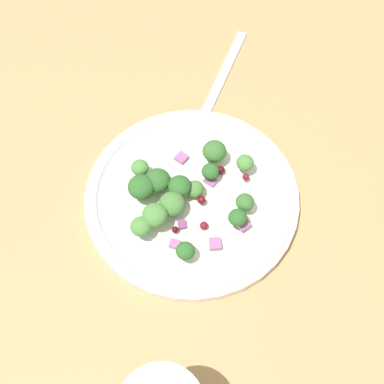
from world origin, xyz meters
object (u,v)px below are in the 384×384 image
at_px(broccoli_floret_2, 141,191).
at_px(broccoli_floret_0, 180,190).
at_px(plate, 192,200).
at_px(fork, 217,87).
at_px(broccoli_floret_1, 185,251).

bearing_deg(broccoli_floret_2, broccoli_floret_0, 179.48).
xyz_separation_m(plate, broccoli_floret_2, (0.05, -0.00, 0.03)).
height_order(broccoli_floret_0, fork, broccoli_floret_0).
bearing_deg(broccoli_floret_0, fork, -107.70).
relative_size(plate, broccoli_floret_2, 8.08).
height_order(plate, broccoli_floret_2, broccoli_floret_2).
distance_m(broccoli_floret_0, broccoli_floret_2, 0.04).
distance_m(broccoli_floret_0, fork, 0.18).
bearing_deg(plate, fork, -103.54).
distance_m(plate, broccoli_floret_1, 0.07).
xyz_separation_m(broccoli_floret_0, broccoli_floret_2, (0.04, -0.00, 0.00)).
bearing_deg(broccoli_floret_2, fork, -119.57).
bearing_deg(fork, plate, 76.46).
height_order(plate, broccoli_floret_1, broccoli_floret_1).
distance_m(broccoli_floret_2, fork, 0.20).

